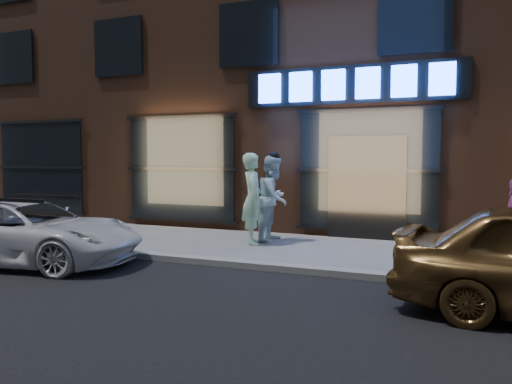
% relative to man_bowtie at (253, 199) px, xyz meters
% --- Properties ---
extents(ground, '(90.00, 90.00, 0.00)m').
position_rel_man_bowtie_xyz_m(ground, '(2.17, -2.25, -1.00)').
color(ground, slate).
rests_on(ground, ground).
extents(curb, '(60.00, 0.25, 0.12)m').
position_rel_man_bowtie_xyz_m(curb, '(2.17, -2.25, -0.94)').
color(curb, gray).
rests_on(curb, ground).
extents(storefront_building, '(30.20, 8.28, 10.30)m').
position_rel_man_bowtie_xyz_m(storefront_building, '(2.17, 5.74, 4.15)').
color(storefront_building, '#54301E').
rests_on(storefront_building, ground).
extents(man_bowtie, '(0.78, 0.87, 2.00)m').
position_rel_man_bowtie_xyz_m(man_bowtie, '(0.00, 0.00, 0.00)').
color(man_bowtie, '#BCF7D4').
rests_on(man_bowtie, ground).
extents(man_cap, '(0.77, 0.97, 1.95)m').
position_rel_man_bowtie_xyz_m(man_cap, '(0.26, 0.61, -0.03)').
color(man_cap, white).
rests_on(man_cap, ground).
extents(white_suv, '(4.33, 2.52, 1.13)m').
position_rel_man_bowtie_xyz_m(white_suv, '(-2.92, -3.43, -0.43)').
color(white_suv, silver).
rests_on(white_suv, ground).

